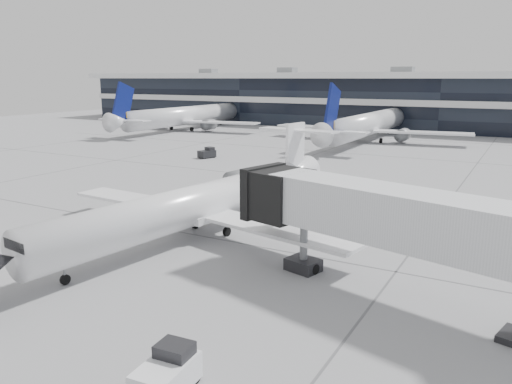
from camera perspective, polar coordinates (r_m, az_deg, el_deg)
The scene contains 9 objects.
ground at distance 31.57m, azimuth -2.27°, elevation -5.79°, with size 220.00×220.00×0.00m, color gray.
terminal at distance 108.73m, azimuth 21.19°, elevation 9.37°, with size 170.00×22.00×10.00m, color black.
bg_jet_left at distance 101.29m, azimuth -7.82°, elevation 7.07°, with size 32.00×40.00×9.60m, color white, non-canonical shape.
bg_jet_center at distance 84.49m, azimuth 12.79°, elevation 5.72°, with size 32.00×40.00×9.60m, color white, non-canonical shape.
regional_jet at distance 32.37m, azimuth -6.53°, elevation -1.25°, with size 22.79×28.45×6.57m.
jet_bridge at distance 22.96m, azimuth 17.82°, elevation -3.24°, with size 16.85×7.02×5.46m.
baggage_tug at distance 17.66m, azimuth -10.07°, elevation -19.68°, with size 1.56×2.43×1.48m.
traffic_cone at distance 44.31m, azimuth -3.32°, elevation 0.07°, with size 0.53×0.53×0.60m.
far_tug at distance 64.91m, azimuth -5.59°, elevation 4.44°, with size 1.85×2.44×1.38m.
Camera 1 is at (15.67, -25.48, 10.12)m, focal length 35.00 mm.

